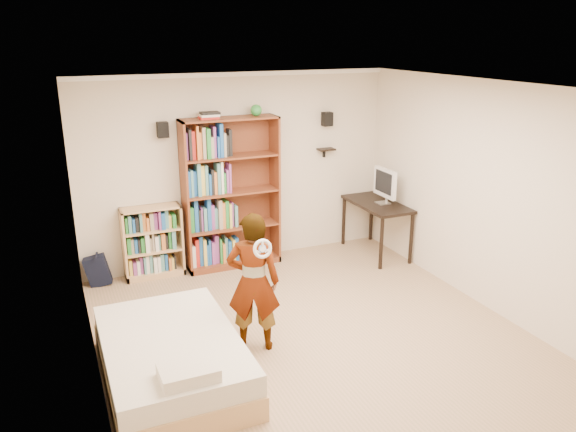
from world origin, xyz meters
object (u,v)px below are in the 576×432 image
(low_bookshelf, at_px, (153,242))
(person, at_px, (253,282))
(tall_bookshelf, at_px, (231,194))
(computer_desk, at_px, (376,228))
(daybed, at_px, (171,353))

(low_bookshelf, xyz_separation_m, person, (0.62, -2.28, 0.26))
(low_bookshelf, distance_m, person, 2.38)
(tall_bookshelf, xyz_separation_m, computer_desk, (2.11, -0.44, -0.66))
(computer_desk, bearing_deg, tall_bookshelf, 168.17)
(tall_bookshelf, bearing_deg, person, -102.52)
(tall_bookshelf, relative_size, daybed, 1.10)
(low_bookshelf, distance_m, computer_desk, 3.27)
(low_bookshelf, bearing_deg, tall_bookshelf, -2.38)
(tall_bookshelf, distance_m, daybed, 2.97)
(low_bookshelf, relative_size, daybed, 0.52)
(daybed, xyz_separation_m, person, (0.93, 0.25, 0.47))
(low_bookshelf, height_order, person, person)
(tall_bookshelf, height_order, computer_desk, tall_bookshelf)
(tall_bookshelf, distance_m, person, 2.31)
(low_bookshelf, bearing_deg, daybed, -96.94)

